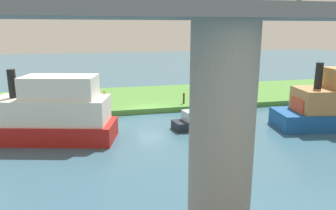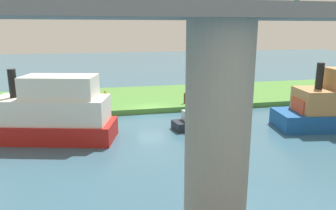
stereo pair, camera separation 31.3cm
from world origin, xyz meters
name	(u,v)px [view 1 (the left image)]	position (x,y,z in m)	size (l,w,h in m)	color
ground_plane	(150,114)	(0.00, 0.00, 0.00)	(160.00, 160.00, 0.00)	#386075
grassy_bank	(141,98)	(0.00, -6.00, 0.25)	(80.00, 12.00, 0.50)	#4C8438
bridge_pylon	(222,128)	(0.43, 17.64, 4.08)	(2.54, 2.54, 8.17)	#9E998E
bridge_span	(226,5)	(0.43, 17.63, 8.66)	(60.26, 4.30, 3.25)	slate
person_on_bank	(104,97)	(4.07, -2.98, 1.20)	(0.49, 0.49, 1.39)	#2D334C
mooring_post	(184,98)	(-3.67, -1.39, 1.03)	(0.20, 0.20, 1.06)	brown
motorboat_white	(48,115)	(8.33, 5.37, 1.89)	(10.49, 5.78, 5.10)	red
pontoon_yellow	(198,121)	(-2.98, 5.14, 0.53)	(4.61, 2.20, 1.48)	#1E232D
motorboat_red	(308,104)	(-15.62, 1.84, 0.47)	(3.98, 1.46, 1.32)	#195199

